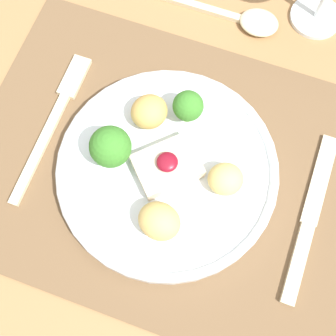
% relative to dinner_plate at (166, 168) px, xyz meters
% --- Properties ---
extents(ground_plane, '(8.00, 8.00, 0.00)m').
position_rel_dinner_plate_xyz_m(ground_plane, '(0.00, 0.01, -0.75)').
color(ground_plane, gray).
extents(dining_table, '(1.56, 0.98, 0.73)m').
position_rel_dinner_plate_xyz_m(dining_table, '(0.00, 0.01, -0.10)').
color(dining_table, olive).
rests_on(dining_table, ground_plane).
extents(placemat, '(0.50, 0.37, 0.00)m').
position_rel_dinner_plate_xyz_m(placemat, '(0.00, 0.01, -0.02)').
color(placemat, brown).
rests_on(placemat, dining_table).
extents(dinner_plate, '(0.27, 0.27, 0.08)m').
position_rel_dinner_plate_xyz_m(dinner_plate, '(0.00, 0.00, 0.00)').
color(dinner_plate, silver).
rests_on(dinner_plate, placemat).
extents(fork, '(0.02, 0.21, 0.01)m').
position_rel_dinner_plate_xyz_m(fork, '(-0.16, 0.02, -0.01)').
color(fork, beige).
rests_on(fork, placemat).
extents(knife, '(0.02, 0.21, 0.01)m').
position_rel_dinner_plate_xyz_m(knife, '(0.18, -0.01, -0.01)').
color(knife, beige).
rests_on(knife, placemat).
extents(spoon, '(0.20, 0.04, 0.02)m').
position_rel_dinner_plate_xyz_m(spoon, '(0.03, 0.25, -0.01)').
color(spoon, beige).
rests_on(spoon, dining_table).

